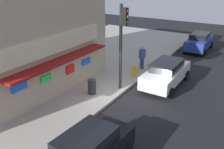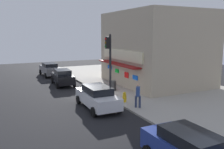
# 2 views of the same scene
# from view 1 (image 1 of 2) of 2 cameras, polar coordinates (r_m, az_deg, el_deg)

# --- Properties ---
(ground_plane) EXTENTS (54.05, 54.05, 0.00)m
(ground_plane) POSITION_cam_1_polar(r_m,az_deg,el_deg) (14.40, 1.58, -5.39)
(ground_plane) COLOR black
(sidewalk) EXTENTS (36.04, 12.04, 0.15)m
(sidewalk) POSITION_cam_1_polar(r_m,az_deg,el_deg) (17.87, -15.34, -0.23)
(sidewalk) COLOR #A39E93
(sidewalk) RESTS_ON ground_plane
(corner_building) EXTENTS (10.00, 8.81, 7.31)m
(corner_building) POSITION_cam_1_polar(r_m,az_deg,el_deg) (16.41, -23.61, 10.36)
(corner_building) COLOR tan
(corner_building) RESTS_ON sidewalk
(traffic_light) EXTENTS (0.32, 0.58, 5.10)m
(traffic_light) POSITION_cam_1_polar(r_m,az_deg,el_deg) (14.05, 2.46, 8.83)
(traffic_light) COLOR black
(traffic_light) RESTS_ON sidewalk
(fire_hydrant) EXTENTS (0.53, 0.29, 0.79)m
(fire_hydrant) POSITION_cam_1_polar(r_m,az_deg,el_deg) (16.90, 5.25, 0.85)
(fire_hydrant) COLOR gold
(fire_hydrant) RESTS_ON sidewalk
(trash_can) EXTENTS (0.50, 0.50, 0.89)m
(trash_can) POSITION_cam_1_polar(r_m,az_deg,el_deg) (14.38, -4.74, -2.86)
(trash_can) COLOR #2D2D2D
(trash_can) RESTS_ON sidewalk
(pedestrian) EXTENTS (0.49, 0.44, 1.74)m
(pedestrian) POSITION_cam_1_polar(r_m,az_deg,el_deg) (18.15, 7.10, 4.24)
(pedestrian) COLOR navy
(pedestrian) RESTS_ON sidewalk
(parked_car_blue) EXTENTS (4.32, 1.97, 1.68)m
(parked_car_blue) POSITION_cam_1_polar(r_m,az_deg,el_deg) (24.43, 19.79, 7.28)
(parked_car_blue) COLOR navy
(parked_car_blue) RESTS_ON ground_plane
(parked_car_white) EXTENTS (4.58, 2.07, 1.63)m
(parked_car_white) POSITION_cam_1_polar(r_m,az_deg,el_deg) (16.04, 12.61, 0.39)
(parked_car_white) COLOR silver
(parked_car_white) RESTS_ON ground_plane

